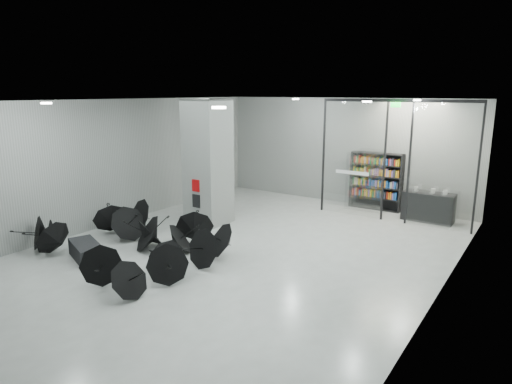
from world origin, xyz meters
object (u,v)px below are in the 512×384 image
Objects in this scene: bookshelf at (376,181)px; umbrella_cluster at (140,242)px; column at (208,162)px; shop_counter at (428,207)px; bench at (86,251)px.

bookshelf is 8.83m from umbrella_cluster.
column reaches higher than shop_counter.
umbrella_cluster is at bearing -126.21° from shop_counter.
bench is at bearing -126.43° from shop_counter.
umbrella_cluster is (-5.60, -7.47, -0.17)m from shop_counter.
bench is 10.13m from bookshelf.
bookshelf is 2.15m from shop_counter.
bench is at bearing -128.57° from umbrella_cluster.
column is at bearing 104.63° from bench.
shop_counter is 9.34m from umbrella_cluster.
bench is at bearing -116.70° from bookshelf.
bench is 0.24× the size of umbrella_cluster.
bookshelf is at bearing 85.13° from bench.
bench is 0.84× the size of shop_counter.
bookshelf is at bearing 165.12° from shop_counter.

